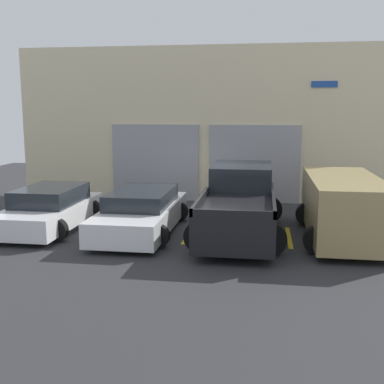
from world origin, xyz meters
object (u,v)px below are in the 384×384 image
object	(u,v)px
sedan_white	(142,212)
van_right	(50,209)
sedan_side	(343,206)
pickup_truck	(240,203)

from	to	relation	value
sedan_white	van_right	distance (m)	2.75
sedan_side	van_right	xyz separation A→B (m)	(-8.24, 0.02, -0.34)
pickup_truck	sedan_side	distance (m)	2.77
pickup_truck	sedan_white	world-z (taller)	pickup_truck
sedan_white	van_right	xyz separation A→B (m)	(-2.75, -0.00, 0.00)
pickup_truck	sedan_side	world-z (taller)	pickup_truck
van_right	sedan_side	bearing A→B (deg)	-0.16
pickup_truck	sedan_white	size ratio (longest dim) A/B	1.16
sedan_white	sedan_side	xyz separation A→B (m)	(5.49, -0.02, 0.34)
sedan_side	van_right	bearing A→B (deg)	179.84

